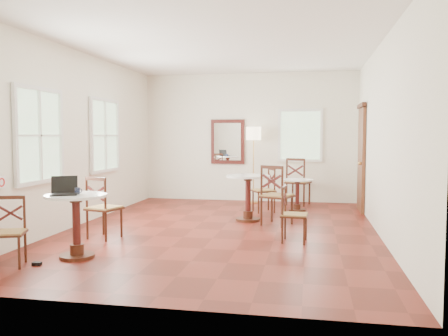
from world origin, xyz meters
name	(u,v)px	position (x,y,z in m)	size (l,w,h in m)	color
ground	(221,230)	(0.00, 0.00, 0.00)	(7.00, 7.00, 0.00)	#621910
room_shell	(220,115)	(-0.06, 0.27, 1.89)	(5.02, 7.02, 3.01)	white
cafe_table_near	(76,219)	(-1.47, -2.04, 0.50)	(0.77, 0.77, 0.81)	#401C10
cafe_table_mid	(248,193)	(0.33, 0.90, 0.51)	(0.79, 0.79, 0.83)	#401C10
cafe_table_back	(297,191)	(1.18, 2.18, 0.41)	(0.62, 0.62, 0.66)	#401C10
chair_near_a	(103,208)	(-1.62, -0.94, 0.47)	(0.53, 0.53, 0.94)	#401C10
chair_near_b	(8,232)	(-2.08, -2.53, 0.41)	(0.49, 0.49, 0.83)	#401C10
chair_mid_a	(276,195)	(0.86, 0.58, 0.52)	(0.63, 0.63, 1.04)	#401C10
chair_mid_b	(293,214)	(1.20, -0.66, 0.41)	(0.40, 0.40, 0.82)	#401C10
chair_back_a	(298,182)	(1.17, 2.99, 0.53)	(0.61, 0.61, 1.05)	#401C10
chair_back_b	(265,190)	(0.54, 1.93, 0.45)	(0.55, 0.55, 0.90)	#401C10
floor_lamp	(254,139)	(0.16, 3.15, 1.48)	(0.34, 0.34, 1.74)	#BF8C3F
laptop	(64,190)	(-1.60, -2.07, 0.87)	(0.40, 0.38, 0.23)	black
mouse	(56,194)	(-1.68, -2.12, 0.83)	(0.09, 0.05, 0.03)	black
navy_mug	(78,191)	(-1.48, -1.96, 0.85)	(0.10, 0.07, 0.08)	#101735
water_glass	(77,191)	(-1.45, -2.03, 0.85)	(0.05, 0.05, 0.09)	white
power_adapter	(37,264)	(-1.76, -2.45, 0.02)	(0.10, 0.06, 0.04)	black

